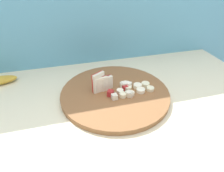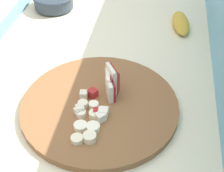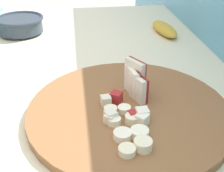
# 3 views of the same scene
# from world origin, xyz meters

# --- Properties ---
(tile_backsplash) EXTENTS (2.40, 0.04, 1.36)m
(tile_backsplash) POSITION_xyz_m (0.00, 0.35, 0.68)
(tile_backsplash) COLOR #5BA3C1
(tile_backsplash) RESTS_ON ground
(cutting_board) EXTENTS (0.37, 0.37, 0.02)m
(cutting_board) POSITION_xyz_m (0.09, 0.06, 0.88)
(cutting_board) COLOR brown
(cutting_board) RESTS_ON tiled_countertop
(apple_wedge_fan) EXTENTS (0.08, 0.04, 0.07)m
(apple_wedge_fan) POSITION_xyz_m (0.04, 0.08, 0.92)
(apple_wedge_fan) COLOR #A32323
(apple_wedge_fan) RESTS_ON cutting_board
(apple_dice_pile) EXTENTS (0.10, 0.08, 0.02)m
(apple_dice_pile) POSITION_xyz_m (0.11, 0.05, 0.90)
(apple_dice_pile) COLOR #A32323
(apple_dice_pile) RESTS_ON cutting_board
(banana_slice_rows) EXTENTS (0.13, 0.06, 0.02)m
(banana_slice_rows) POSITION_xyz_m (0.16, 0.04, 0.90)
(banana_slice_rows) COLOR beige
(banana_slice_rows) RESTS_ON cutting_board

